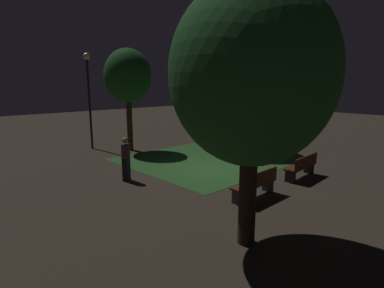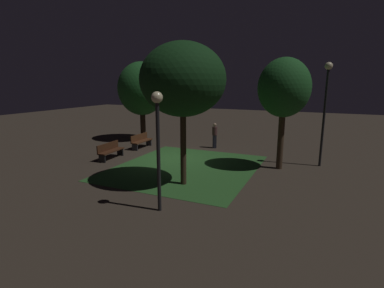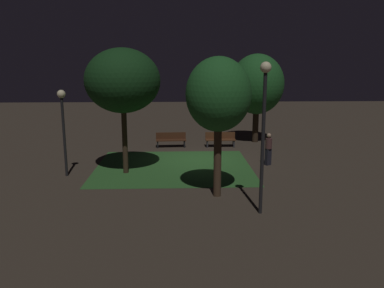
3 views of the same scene
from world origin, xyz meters
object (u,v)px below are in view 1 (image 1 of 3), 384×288
at_px(tree_right_canopy, 252,75).
at_px(lamp_post_near_wall, 250,97).
at_px(tree_near_wall, 227,69).
at_px(lamp_post_plaza_west, 88,86).
at_px(pedestrian, 126,158).
at_px(bench_by_lamp, 302,166).
at_px(tree_lawn_side, 128,76).
at_px(bench_near_trees, 256,183).

xyz_separation_m(tree_right_canopy, lamp_post_near_wall, (10.00, 7.24, -0.97)).
bearing_deg(tree_near_wall, lamp_post_plaza_west, 135.65).
height_order(tree_right_canopy, pedestrian, tree_right_canopy).
bearing_deg(bench_by_lamp, lamp_post_near_wall, 51.63).
height_order(tree_lawn_side, tree_right_canopy, tree_right_canopy).
bearing_deg(bench_by_lamp, lamp_post_plaza_west, 106.92).
xyz_separation_m(bench_by_lamp, tree_lawn_side, (-1.91, 8.73, 3.37)).
relative_size(tree_near_wall, tree_lawn_side, 1.08).
relative_size(tree_right_canopy, lamp_post_near_wall, 1.44).
bearing_deg(tree_lawn_side, bench_near_trees, -97.02).
bearing_deg(pedestrian, tree_right_canopy, -94.83).
xyz_separation_m(lamp_post_near_wall, pedestrian, (-9.52, -1.53, -1.83)).
distance_m(bench_near_trees, pedestrian, 4.72).
bearing_deg(lamp_post_plaza_west, bench_by_lamp, -73.08).
distance_m(bench_near_trees, tree_near_wall, 8.27).
relative_size(lamp_post_plaza_west, lamp_post_near_wall, 1.31).
xyz_separation_m(bench_by_lamp, pedestrian, (-4.90, 4.30, 0.37)).
height_order(bench_by_lamp, tree_near_wall, tree_near_wall).
xyz_separation_m(bench_near_trees, bench_by_lamp, (2.98, 0.00, 0.00)).
height_order(bench_by_lamp, lamp_post_plaza_west, lamp_post_plaza_west).
relative_size(lamp_post_plaza_west, pedestrian, 3.14).
distance_m(tree_near_wall, pedestrian, 7.77).
height_order(tree_near_wall, pedestrian, tree_near_wall).
height_order(bench_near_trees, lamp_post_plaza_west, lamp_post_plaza_west).
relative_size(lamp_post_near_wall, pedestrian, 2.40).
xyz_separation_m(bench_by_lamp, tree_right_canopy, (-5.38, -1.41, 3.17)).
bearing_deg(pedestrian, tree_near_wall, 9.37).
bearing_deg(pedestrian, lamp_post_plaza_west, 74.75).
relative_size(tree_near_wall, pedestrian, 3.52).
xyz_separation_m(bench_near_trees, tree_near_wall, (4.99, 5.44, 3.74)).
distance_m(tree_near_wall, tree_right_canopy, 10.09).
xyz_separation_m(bench_near_trees, pedestrian, (-1.92, 4.30, 0.37)).
height_order(tree_lawn_side, lamp_post_near_wall, tree_lawn_side).
bearing_deg(lamp_post_plaza_west, tree_lawn_side, -54.31).
relative_size(bench_by_lamp, tree_right_canopy, 0.33).
height_order(bench_near_trees, lamp_post_near_wall, lamp_post_near_wall).
distance_m(tree_lawn_side, lamp_post_near_wall, 7.23).
distance_m(lamp_post_plaza_west, pedestrian, 6.94).
bearing_deg(pedestrian, lamp_post_near_wall, 9.16).
bearing_deg(lamp_post_near_wall, pedestrian, -170.84).
relative_size(bench_near_trees, tree_near_wall, 0.32).
relative_size(tree_near_wall, lamp_post_plaza_west, 1.12).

